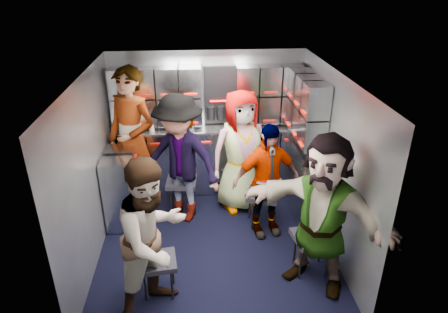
{
  "coord_description": "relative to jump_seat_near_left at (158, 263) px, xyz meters",
  "views": [
    {
      "loc": [
        -0.21,
        -4.1,
        3.15
      ],
      "look_at": [
        0.15,
        0.35,
        1.01
      ],
      "focal_mm": 32.0,
      "sensor_mm": 36.0,
      "label": 1
    }
  ],
  "objects": [
    {
      "name": "cup_right",
      "position": [
        1.88,
        2.07,
        0.69
      ],
      "size": [
        0.09,
        0.09,
        0.09
      ],
      "primitive_type": "cylinder",
      "color": "tan",
      "rests_on": "counter"
    },
    {
      "name": "counter",
      "position": [
        0.63,
        2.13,
        0.63
      ],
      "size": [
        2.68,
        0.42,
        0.03
      ],
      "primitive_type": "cube",
      "color": "#B5B8BD",
      "rests_on": "cart_bank_back"
    },
    {
      "name": "attendant_arc_e",
      "position": [
        1.68,
        0.03,
        0.49
      ],
      "size": [
        1.6,
        1.43,
        1.76
      ],
      "primitive_type": "imported",
      "rotation": [
        0.0,
        0.0,
        -0.68
      ],
      "color": "black",
      "rests_on": "ground"
    },
    {
      "name": "attendant_arc_d",
      "position": [
        1.28,
        0.98,
        0.36
      ],
      "size": [
        0.94,
        0.55,
        1.5
      ],
      "primitive_type": "imported",
      "rotation": [
        0.0,
        0.0,
        0.22
      ],
      "color": "black",
      "rests_on": "ground"
    },
    {
      "name": "wall_left",
      "position": [
        -0.77,
        0.84,
        0.66
      ],
      "size": [
        0.04,
        3.0,
        2.1
      ],
      "primitive_type": "cube",
      "color": "gray",
      "rests_on": "ground"
    },
    {
      "name": "jump_seat_center",
      "position": [
        1.04,
        1.81,
        0.02
      ],
      "size": [
        0.5,
        0.49,
        0.46
      ],
      "rotation": [
        0.0,
        0.0,
        0.43
      ],
      "color": "black",
      "rests_on": "ground"
    },
    {
      "name": "cart_bank_back",
      "position": [
        0.63,
        2.13,
        0.11
      ],
      "size": [
        2.68,
        0.38,
        0.99
      ],
      "primitive_type": "cube",
      "color": "#9EA4AE",
      "rests_on": "ground"
    },
    {
      "name": "jump_seat_mid_right",
      "position": [
        1.28,
        1.16,
        0.03
      ],
      "size": [
        0.49,
        0.47,
        0.47
      ],
      "rotation": [
        0.0,
        0.0,
        -0.29
      ],
      "color": "black",
      "rests_on": "ground"
    },
    {
      "name": "coffee_niche",
      "position": [
        0.81,
        2.25,
        1.08
      ],
      "size": [
        0.46,
        0.16,
        0.84
      ],
      "primitive_type": null,
      "color": "black",
      "rests_on": "wall_back"
    },
    {
      "name": "floor",
      "position": [
        0.63,
        0.84,
        -0.39
      ],
      "size": [
        3.0,
        3.0,
        0.0
      ],
      "primitive_type": "plane",
      "color": "black",
      "rests_on": "ground"
    },
    {
      "name": "red_latch_strip",
      "position": [
        0.63,
        1.93,
        0.49
      ],
      "size": [
        2.6,
        0.02,
        0.03
      ],
      "primitive_type": "cube",
      "color": "#A50D05",
      "rests_on": "cart_bank_back"
    },
    {
      "name": "cart_bank_left",
      "position": [
        -0.56,
        1.4,
        0.11
      ],
      "size": [
        0.38,
        0.76,
        0.99
      ],
      "primitive_type": "cube",
      "color": "#9EA4AE",
      "rests_on": "ground"
    },
    {
      "name": "locker_bank_right",
      "position": [
        1.88,
        1.54,
        1.1
      ],
      "size": [
        0.28,
        1.0,
        0.82
      ],
      "primitive_type": "cube",
      "color": "#9EA4AE",
      "rests_on": "wall_right"
    },
    {
      "name": "jump_seat_near_right",
      "position": [
        1.68,
        0.21,
        0.04
      ],
      "size": [
        0.47,
        0.45,
        0.48
      ],
      "rotation": [
        0.0,
        0.0,
        0.17
      ],
      "color": "black",
      "rests_on": "ground"
    },
    {
      "name": "locker_bank_back",
      "position": [
        0.63,
        2.19,
        1.1
      ],
      "size": [
        2.68,
        0.28,
        0.82
      ],
      "primitive_type": "cube",
      "color": "#9EA4AE",
      "rests_on": "wall_back"
    },
    {
      "name": "cup_left",
      "position": [
        -0.18,
        2.07,
        0.69
      ],
      "size": [
        0.07,
        0.07,
        0.1
      ],
      "primitive_type": "cylinder",
      "color": "tan",
      "rests_on": "counter"
    },
    {
      "name": "right_cabinet",
      "position": [
        1.88,
        1.44,
        0.11
      ],
      "size": [
        0.28,
        1.2,
        1.0
      ],
      "primitive_type": "cube",
      "color": "#9EA4AE",
      "rests_on": "ground"
    },
    {
      "name": "attendant_arc_c",
      "position": [
        1.04,
        1.63,
        0.47
      ],
      "size": [
        0.96,
        0.76,
        1.72
      ],
      "primitive_type": "imported",
      "rotation": [
        0.0,
        0.0,
        0.28
      ],
      "color": "black",
      "rests_on": "ground"
    },
    {
      "name": "bottle_right",
      "position": [
        1.24,
        2.08,
        0.78
      ],
      "size": [
        0.06,
        0.06,
        0.26
      ],
      "primitive_type": "cylinder",
      "color": "white",
      "rests_on": "counter"
    },
    {
      "name": "wall_right",
      "position": [
        2.03,
        0.84,
        0.66
      ],
      "size": [
        0.04,
        3.0,
        2.1
      ],
      "primitive_type": "cube",
      "color": "gray",
      "rests_on": "ground"
    },
    {
      "name": "bottle_left",
      "position": [
        0.39,
        2.08,
        0.76
      ],
      "size": [
        0.06,
        0.06,
        0.23
      ],
      "primitive_type": "cylinder",
      "color": "white",
      "rests_on": "counter"
    },
    {
      "name": "wall_back",
      "position": [
        0.63,
        2.34,
        0.66
      ],
      "size": [
        2.8,
        0.04,
        2.1
      ],
      "primitive_type": "cube",
      "color": "gray",
      "rests_on": "ground"
    },
    {
      "name": "attendant_arc_b",
      "position": [
        0.22,
        1.41,
        0.49
      ],
      "size": [
        1.31,
        1.12,
        1.76
      ],
      "primitive_type": "imported",
      "rotation": [
        0.0,
        0.0,
        -0.5
      ],
      "color": "black",
      "rests_on": "ground"
    },
    {
      "name": "jump_seat_near_left",
      "position": [
        0.0,
        0.0,
        0.0
      ],
      "size": [
        0.41,
        0.39,
        0.44
      ],
      "rotation": [
        0.0,
        0.0,
        0.11
      ],
      "color": "black",
      "rests_on": "ground"
    },
    {
      "name": "bottle_mid",
      "position": [
        0.22,
        2.08,
        0.76
      ],
      "size": [
        0.07,
        0.07,
        0.23
      ],
      "primitive_type": "cylinder",
      "color": "white",
      "rests_on": "counter"
    },
    {
      "name": "attendant_arc_a",
      "position": [
        0.0,
        -0.18,
        0.45
      ],
      "size": [
        1.01,
        1.03,
        1.67
      ],
      "primitive_type": "imported",
      "rotation": [
        0.0,
        0.0,
        0.84
      ],
      "color": "black",
      "rests_on": "ground"
    },
    {
      "name": "ceiling",
      "position": [
        0.63,
        0.84,
        1.71
      ],
      "size": [
        2.8,
        3.0,
        0.02
      ],
      "primitive_type": "cube",
      "color": "silver",
      "rests_on": "wall_back"
    },
    {
      "name": "attendant_standing",
      "position": [
        -0.42,
        1.77,
        0.62
      ],
      "size": [
        0.88,
        0.79,
        2.02
      ],
      "primitive_type": "imported",
      "rotation": [
        0.0,
        0.0,
        -0.53
      ],
      "color": "black",
      "rests_on": "ground"
    },
    {
      "name": "jump_seat_mid_left",
      "position": [
        0.22,
        1.59,
        0.04
      ],
      "size": [
        0.43,
        0.41,
        0.48
      ],
      "rotation": [
        0.0,
        0.0,
        -0.07
      ],
      "color": "black",
      "rests_on": "ground"
    }
  ]
}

